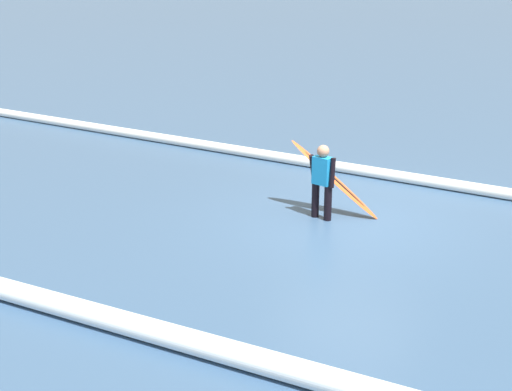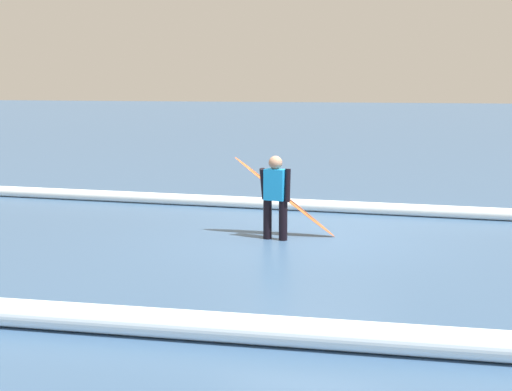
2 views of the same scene
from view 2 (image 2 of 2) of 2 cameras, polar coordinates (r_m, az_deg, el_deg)
name	(u,v)px [view 2 (image 2 of 2)]	position (r m, az deg, el deg)	size (l,w,h in m)	color
ground_plane	(306,239)	(12.48, 3.81, -3.27)	(186.52, 186.52, 0.00)	#355479
surfer	(275,193)	(12.29, 1.46, 0.18)	(0.51, 0.29, 1.37)	black
surfboard	(285,197)	(12.64, 2.17, -0.09)	(1.73, 0.52, 1.34)	#E55926
wave_crest_foreground	(269,203)	(15.39, 0.99, -0.60)	(0.23, 0.23, 23.53)	white
wave_crest_midground	(312,333)	(7.41, 4.19, -10.26)	(0.30, 0.30, 17.69)	white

